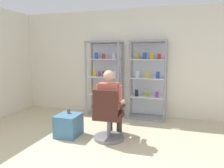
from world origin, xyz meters
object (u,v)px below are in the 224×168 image
(seated_shopkeeper, at_px, (111,101))
(storage_crate, at_px, (69,125))
(office_chair, at_px, (108,120))
(tea_glass, at_px, (69,111))
(display_cabinet_left, at_px, (105,78))
(display_cabinet_right, at_px, (148,79))

(seated_shopkeeper, distance_m, storage_crate, 0.96)
(office_chair, distance_m, storage_crate, 0.82)
(seated_shopkeeper, xyz_separation_m, storage_crate, (-0.80, -0.17, -0.50))
(seated_shopkeeper, xyz_separation_m, tea_glass, (-0.84, -0.09, -0.24))
(seated_shopkeeper, relative_size, tea_glass, 14.21)
(seated_shopkeeper, bearing_deg, display_cabinet_left, 112.52)
(seated_shopkeeper, bearing_deg, tea_glass, -174.04)
(display_cabinet_right, xyz_separation_m, storage_crate, (-1.29, -1.65, -0.75))
(storage_crate, bearing_deg, seated_shopkeeper, 12.20)
(display_cabinet_right, relative_size, office_chair, 1.98)
(display_cabinet_right, height_order, office_chair, display_cabinet_right)
(display_cabinet_right, height_order, storage_crate, display_cabinet_right)
(seated_shopkeeper, bearing_deg, office_chair, -88.80)
(office_chair, height_order, storage_crate, office_chair)
(tea_glass, bearing_deg, storage_crate, -66.23)
(storage_crate, bearing_deg, office_chair, 0.66)
(office_chair, distance_m, seated_shopkeeper, 0.36)
(display_cabinet_left, bearing_deg, storage_crate, -96.45)
(office_chair, height_order, seated_shopkeeper, seated_shopkeeper)
(display_cabinet_right, relative_size, seated_shopkeeper, 1.47)
(tea_glass, bearing_deg, office_chair, -5.18)
(display_cabinet_right, bearing_deg, tea_glass, -130.24)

